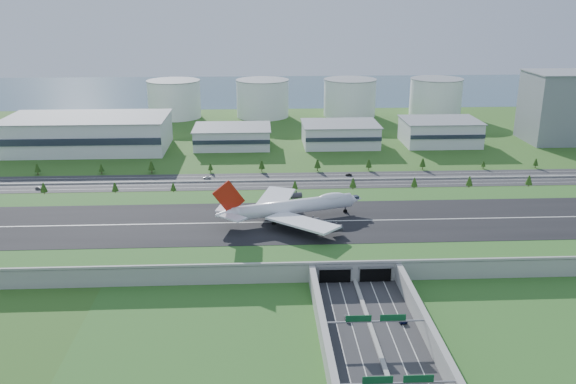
{
  "coord_description": "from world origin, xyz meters",
  "views": [
    {
      "loc": [
        -39.41,
        -279.19,
        115.44
      ],
      "look_at": [
        -23.9,
        35.0,
        12.12
      ],
      "focal_mm": 38.0,
      "sensor_mm": 36.0,
      "label": 1
    }
  ],
  "objects_px": {
    "fuel_tank_a": "(174,99)",
    "car_7": "(207,178)",
    "car_2": "(401,319)",
    "office_tower": "(556,107)",
    "car_0": "(348,319)",
    "car_4": "(39,188)",
    "boeing_747": "(292,207)",
    "car_5": "(349,175)"
  },
  "relations": [
    {
      "from": "office_tower",
      "to": "car_0",
      "type": "distance_m",
      "value": 346.89
    },
    {
      "from": "office_tower",
      "to": "car_0",
      "type": "bearing_deg",
      "value": -126.88
    },
    {
      "from": "car_5",
      "to": "car_7",
      "type": "distance_m",
      "value": 93.3
    },
    {
      "from": "car_0",
      "to": "car_7",
      "type": "distance_m",
      "value": 195.16
    },
    {
      "from": "boeing_747",
      "to": "car_5",
      "type": "xyz_separation_m",
      "value": [
        43.43,
        101.0,
        -14.03
      ]
    },
    {
      "from": "office_tower",
      "to": "boeing_747",
      "type": "relative_size",
      "value": 0.73
    },
    {
      "from": "office_tower",
      "to": "boeing_747",
      "type": "height_order",
      "value": "office_tower"
    },
    {
      "from": "office_tower",
      "to": "fuel_tank_a",
      "type": "height_order",
      "value": "office_tower"
    },
    {
      "from": "fuel_tank_a",
      "to": "boeing_747",
      "type": "distance_m",
      "value": 321.61
    },
    {
      "from": "car_0",
      "to": "boeing_747",
      "type": "bearing_deg",
      "value": 95.74
    },
    {
      "from": "car_0",
      "to": "car_2",
      "type": "height_order",
      "value": "car_2"
    },
    {
      "from": "fuel_tank_a",
      "to": "car_4",
      "type": "bearing_deg",
      "value": -103.7
    },
    {
      "from": "car_2",
      "to": "car_7",
      "type": "xyz_separation_m",
      "value": [
        -85.67,
        185.16,
        -0.08
      ]
    },
    {
      "from": "office_tower",
      "to": "car_5",
      "type": "relative_size",
      "value": 13.44
    },
    {
      "from": "office_tower",
      "to": "car_2",
      "type": "bearing_deg",
      "value": -124.04
    },
    {
      "from": "office_tower",
      "to": "car_2",
      "type": "relative_size",
      "value": 9.34
    },
    {
      "from": "fuel_tank_a",
      "to": "car_7",
      "type": "relative_size",
      "value": 9.78
    },
    {
      "from": "fuel_tank_a",
      "to": "car_4",
      "type": "xyz_separation_m",
      "value": [
        -55.0,
        -225.67,
        -16.58
      ]
    },
    {
      "from": "car_2",
      "to": "fuel_tank_a",
      "type": "bearing_deg",
      "value": -82.59
    },
    {
      "from": "fuel_tank_a",
      "to": "car_2",
      "type": "xyz_separation_m",
      "value": [
        132.1,
        -393.17,
        -16.56
      ]
    },
    {
      "from": "car_5",
      "to": "fuel_tank_a",
      "type": "bearing_deg",
      "value": -143.91
    },
    {
      "from": "boeing_747",
      "to": "car_5",
      "type": "relative_size",
      "value": 18.54
    },
    {
      "from": "car_5",
      "to": "car_2",
      "type": "bearing_deg",
      "value": -0.4
    },
    {
      "from": "office_tower",
      "to": "fuel_tank_a",
      "type": "distance_m",
      "value": 340.18
    },
    {
      "from": "office_tower",
      "to": "car_0",
      "type": "height_order",
      "value": "office_tower"
    },
    {
      "from": "car_2",
      "to": "car_7",
      "type": "relative_size",
      "value": 1.15
    },
    {
      "from": "boeing_747",
      "to": "car_7",
      "type": "relative_size",
      "value": 14.84
    },
    {
      "from": "car_2",
      "to": "car_4",
      "type": "height_order",
      "value": "car_2"
    },
    {
      "from": "fuel_tank_a",
      "to": "car_5",
      "type": "distance_m",
      "value": 249.33
    },
    {
      "from": "office_tower",
      "to": "car_0",
      "type": "relative_size",
      "value": 11.61
    },
    {
      "from": "car_0",
      "to": "car_7",
      "type": "xyz_separation_m",
      "value": [
        -66.02,
        183.66,
        -0.07
      ]
    },
    {
      "from": "boeing_747",
      "to": "car_4",
      "type": "height_order",
      "value": "boeing_747"
    },
    {
      "from": "boeing_747",
      "to": "car_4",
      "type": "xyz_separation_m",
      "value": [
        -151.27,
        81.18,
        -13.91
      ]
    },
    {
      "from": "fuel_tank_a",
      "to": "car_7",
      "type": "bearing_deg",
      "value": -77.42
    },
    {
      "from": "office_tower",
      "to": "boeing_747",
      "type": "xyz_separation_m",
      "value": [
        -223.73,
        -191.85,
        -12.67
      ]
    },
    {
      "from": "fuel_tank_a",
      "to": "car_2",
      "type": "bearing_deg",
      "value": -71.43
    },
    {
      "from": "boeing_747",
      "to": "car_2",
      "type": "xyz_separation_m",
      "value": [
        35.83,
        -86.32,
        -13.89
      ]
    },
    {
      "from": "fuel_tank_a",
      "to": "car_7",
      "type": "height_order",
      "value": "fuel_tank_a"
    },
    {
      "from": "fuel_tank_a",
      "to": "car_0",
      "type": "xyz_separation_m",
      "value": [
        112.44,
        -391.67,
        -16.57
      ]
    },
    {
      "from": "fuel_tank_a",
      "to": "boeing_747",
      "type": "bearing_deg",
      "value": -72.58
    },
    {
      "from": "car_0",
      "to": "car_4",
      "type": "distance_m",
      "value": 235.78
    },
    {
      "from": "car_2",
      "to": "car_5",
      "type": "bearing_deg",
      "value": -103.49
    }
  ]
}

